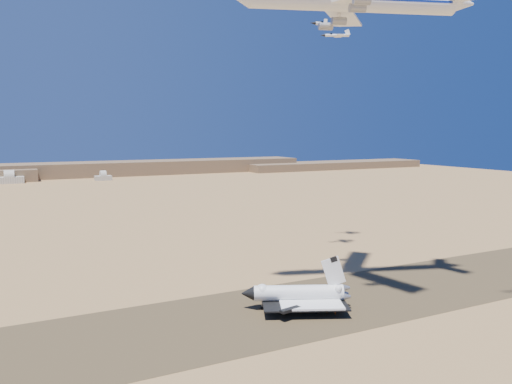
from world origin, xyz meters
name	(u,v)px	position (x,y,z in m)	size (l,w,h in m)	color
ground	(242,318)	(0.00, 0.00, 0.00)	(1200.00, 1200.00, 0.00)	#AE894D
runway	(242,318)	(0.00, 0.00, 0.03)	(600.00, 50.00, 0.06)	brown
ridgeline	(116,170)	(65.32, 527.31, 7.63)	(960.00, 90.00, 18.00)	olive
hangars	(5,180)	(-64.00, 478.43, 4.83)	(200.50, 29.50, 30.00)	beige
shuttle	(297,295)	(19.66, -0.62, 4.68)	(35.76, 30.38, 17.41)	white
carrier_747	(347,1)	(40.56, 4.38, 99.88)	(82.38, 61.21, 20.69)	white
crew_a	(335,312)	(27.35, -10.78, 0.91)	(0.62, 0.40, 1.69)	#CB520B
crew_b	(327,310)	(25.94, -8.29, 1.00)	(0.91, 0.52, 1.87)	#CB520B
crew_c	(340,309)	(30.46, -9.29, 0.95)	(1.05, 0.54, 1.79)	#CB520B
chase_jet_d	(327,24)	(65.89, 52.05, 103.87)	(15.24, 8.45, 3.81)	white
chase_jet_e	(336,35)	(82.79, 68.75, 103.33)	(13.95, 8.78, 3.64)	white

